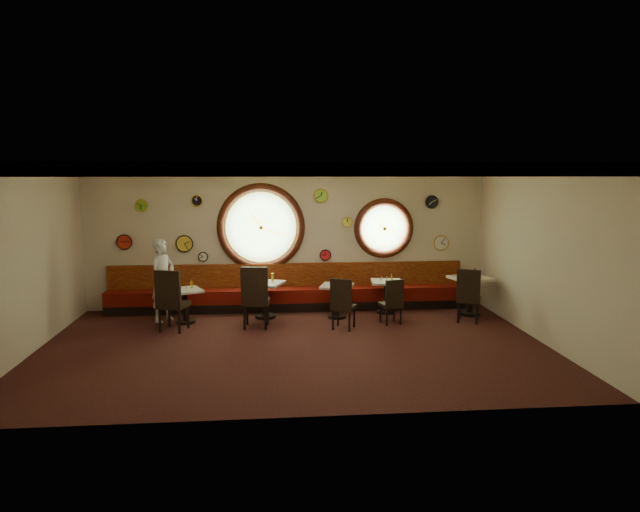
% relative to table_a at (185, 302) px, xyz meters
% --- Properties ---
extents(floor, '(9.00, 6.00, 0.00)m').
position_rel_table_a_xyz_m(floor, '(2.16, -1.78, -0.44)').
color(floor, black).
rests_on(floor, ground).
extents(ceiling, '(9.00, 6.00, 0.02)m').
position_rel_table_a_xyz_m(ceiling, '(2.16, -1.78, 2.76)').
color(ceiling, '#B68C33').
rests_on(ceiling, wall_back).
extents(wall_back, '(9.00, 0.02, 3.20)m').
position_rel_table_a_xyz_m(wall_back, '(2.16, 1.22, 1.16)').
color(wall_back, beige).
rests_on(wall_back, floor).
extents(wall_front, '(9.00, 0.02, 3.20)m').
position_rel_table_a_xyz_m(wall_front, '(2.16, -4.78, 1.16)').
color(wall_front, beige).
rests_on(wall_front, floor).
extents(wall_left, '(0.02, 6.00, 3.20)m').
position_rel_table_a_xyz_m(wall_left, '(-2.34, -1.78, 1.16)').
color(wall_left, beige).
rests_on(wall_left, floor).
extents(wall_right, '(0.02, 6.00, 3.20)m').
position_rel_table_a_xyz_m(wall_right, '(6.66, -1.78, 1.16)').
color(wall_right, beige).
rests_on(wall_right, floor).
extents(molding_back, '(9.00, 0.10, 0.18)m').
position_rel_table_a_xyz_m(molding_back, '(2.16, 1.17, 2.67)').
color(molding_back, '#37140A').
rests_on(molding_back, wall_back).
extents(molding_front, '(9.00, 0.10, 0.18)m').
position_rel_table_a_xyz_m(molding_front, '(2.16, -4.73, 2.67)').
color(molding_front, '#37140A').
rests_on(molding_front, wall_back).
extents(molding_left, '(0.10, 6.00, 0.18)m').
position_rel_table_a_xyz_m(molding_left, '(-2.29, -1.78, 2.67)').
color(molding_left, '#37140A').
rests_on(molding_left, wall_back).
extents(molding_right, '(0.10, 6.00, 0.18)m').
position_rel_table_a_xyz_m(molding_right, '(6.61, -1.78, 2.67)').
color(molding_right, '#37140A').
rests_on(molding_right, wall_back).
extents(banquette_base, '(8.00, 0.55, 0.20)m').
position_rel_table_a_xyz_m(banquette_base, '(2.16, 0.94, -0.34)').
color(banquette_base, black).
rests_on(banquette_base, floor).
extents(banquette_seat, '(8.00, 0.55, 0.30)m').
position_rel_table_a_xyz_m(banquette_seat, '(2.16, 0.94, -0.09)').
color(banquette_seat, '#5A0C07').
rests_on(banquette_seat, banquette_base).
extents(banquette_back, '(8.00, 0.10, 0.55)m').
position_rel_table_a_xyz_m(banquette_back, '(2.16, 1.16, 0.31)').
color(banquette_back, '#600807').
rests_on(banquette_back, wall_back).
extents(porthole_left_glass, '(1.66, 0.02, 1.66)m').
position_rel_table_a_xyz_m(porthole_left_glass, '(1.56, 1.21, 1.41)').
color(porthole_left_glass, '#86AF69').
rests_on(porthole_left_glass, wall_back).
extents(porthole_left_frame, '(1.98, 0.18, 1.98)m').
position_rel_table_a_xyz_m(porthole_left_frame, '(1.56, 1.20, 1.41)').
color(porthole_left_frame, '#37140A').
rests_on(porthole_left_frame, wall_back).
extents(porthole_left_ring, '(1.61, 0.03, 1.61)m').
position_rel_table_a_xyz_m(porthole_left_ring, '(1.56, 1.17, 1.41)').
color(porthole_left_ring, gold).
rests_on(porthole_left_ring, wall_back).
extents(porthole_right_glass, '(1.10, 0.02, 1.10)m').
position_rel_table_a_xyz_m(porthole_right_glass, '(4.36, 1.21, 1.36)').
color(porthole_right_glass, '#86AF69').
rests_on(porthole_right_glass, wall_back).
extents(porthole_right_frame, '(1.38, 0.18, 1.38)m').
position_rel_table_a_xyz_m(porthole_right_frame, '(4.36, 1.20, 1.36)').
color(porthole_right_frame, '#37140A').
rests_on(porthole_right_frame, wall_back).
extents(porthole_right_ring, '(1.09, 0.03, 1.09)m').
position_rel_table_a_xyz_m(porthole_right_ring, '(4.36, 1.17, 1.36)').
color(porthole_right_ring, gold).
rests_on(porthole_right_ring, wall_back).
extents(wall_clock_0, '(0.28, 0.03, 0.28)m').
position_rel_table_a_xyz_m(wall_clock_0, '(5.46, 1.18, 1.96)').
color(wall_clock_0, black).
rests_on(wall_clock_0, wall_back).
extents(wall_clock_1, '(0.24, 0.03, 0.24)m').
position_rel_table_a_xyz_m(wall_clock_1, '(0.16, 1.18, 2.01)').
color(wall_clock_1, black).
rests_on(wall_clock_1, wall_back).
extents(wall_clock_2, '(0.34, 0.03, 0.34)m').
position_rel_table_a_xyz_m(wall_clock_2, '(5.71, 1.18, 1.01)').
color(wall_clock_2, silver).
rests_on(wall_clock_2, wall_back).
extents(wall_clock_3, '(0.36, 0.03, 0.36)m').
position_rel_table_a_xyz_m(wall_clock_3, '(-0.14, 1.18, 1.06)').
color(wall_clock_3, yellow).
rests_on(wall_clock_3, wall_back).
extents(wall_clock_4, '(0.20, 0.03, 0.20)m').
position_rel_table_a_xyz_m(wall_clock_4, '(0.26, 1.18, 0.76)').
color(wall_clock_4, silver).
rests_on(wall_clock_4, wall_back).
extents(wall_clock_5, '(0.22, 0.03, 0.22)m').
position_rel_table_a_xyz_m(wall_clock_5, '(3.51, 1.18, 1.51)').
color(wall_clock_5, '#E1E94D').
rests_on(wall_clock_5, wall_back).
extents(wall_clock_6, '(0.32, 0.03, 0.32)m').
position_rel_table_a_xyz_m(wall_clock_6, '(-1.44, 1.18, 1.11)').
color(wall_clock_6, red).
rests_on(wall_clock_6, wall_back).
extents(wall_clock_7, '(0.30, 0.03, 0.30)m').
position_rel_table_a_xyz_m(wall_clock_7, '(2.91, 1.18, 2.11)').
color(wall_clock_7, '#98D642').
rests_on(wall_clock_7, wall_back).
extents(wall_clock_8, '(0.24, 0.03, 0.24)m').
position_rel_table_a_xyz_m(wall_clock_8, '(3.01, 1.18, 0.76)').
color(wall_clock_8, red).
rests_on(wall_clock_8, wall_back).
extents(wall_clock_9, '(0.26, 0.03, 0.26)m').
position_rel_table_a_xyz_m(wall_clock_9, '(-1.04, 1.18, 1.91)').
color(wall_clock_9, '#72B424').
rests_on(wall_clock_9, wall_back).
extents(table_a, '(0.85, 0.85, 0.70)m').
position_rel_table_a_xyz_m(table_a, '(0.00, 0.00, 0.00)').
color(table_a, black).
rests_on(table_a, floor).
extents(table_b, '(0.91, 0.91, 0.77)m').
position_rel_table_a_xyz_m(table_b, '(1.64, 0.28, 0.04)').
color(table_b, black).
rests_on(table_b, floor).
extents(table_c, '(0.81, 0.81, 0.71)m').
position_rel_table_a_xyz_m(table_c, '(3.15, 0.13, 0.00)').
color(table_c, black).
rests_on(table_c, floor).
extents(table_d, '(0.72, 0.72, 0.72)m').
position_rel_table_a_xyz_m(table_d, '(4.28, 0.46, 0.01)').
color(table_d, black).
rests_on(table_d, floor).
extents(table_e, '(0.94, 0.94, 0.83)m').
position_rel_table_a_xyz_m(table_e, '(6.06, 0.12, 0.08)').
color(table_e, black).
rests_on(table_e, floor).
extents(chair_a, '(0.64, 0.64, 0.76)m').
position_rel_table_a_xyz_m(chair_a, '(-0.18, -0.66, 0.26)').
color(chair_a, black).
rests_on(chair_a, floor).
extents(chair_b, '(0.57, 0.57, 0.78)m').
position_rel_table_a_xyz_m(chair_b, '(1.44, -0.59, 0.28)').
color(chair_b, black).
rests_on(chair_b, floor).
extents(chair_c, '(0.57, 0.57, 0.64)m').
position_rel_table_a_xyz_m(chair_c, '(3.14, -0.82, 0.15)').
color(chair_c, black).
rests_on(chair_c, floor).
extents(chair_d, '(0.47, 0.47, 0.58)m').
position_rel_table_a_xyz_m(chair_d, '(4.21, -0.53, 0.09)').
color(chair_d, black).
rests_on(chair_d, floor).
extents(chair_e, '(0.62, 0.62, 0.69)m').
position_rel_table_a_xyz_m(chair_e, '(5.79, -0.52, 0.20)').
color(chair_e, black).
rests_on(chair_e, floor).
extents(condiment_a_salt, '(0.03, 0.03, 0.09)m').
position_rel_table_a_xyz_m(condiment_a_salt, '(-0.09, 0.06, 0.30)').
color(condiment_a_salt, silver).
rests_on(condiment_a_salt, table_a).
extents(condiment_b_salt, '(0.04, 0.04, 0.11)m').
position_rel_table_a_xyz_m(condiment_b_salt, '(1.61, 0.37, 0.38)').
color(condiment_b_salt, silver).
rests_on(condiment_b_salt, table_b).
extents(condiment_c_salt, '(0.03, 0.03, 0.10)m').
position_rel_table_a_xyz_m(condiment_c_salt, '(3.10, 0.22, 0.32)').
color(condiment_c_salt, '#BBBBC0').
rests_on(condiment_c_salt, table_c).
extents(condiment_d_salt, '(0.04, 0.04, 0.10)m').
position_rel_table_a_xyz_m(condiment_d_salt, '(4.17, 0.46, 0.32)').
color(condiment_d_salt, silver).
rests_on(condiment_d_salt, table_d).
extents(condiment_a_pepper, '(0.03, 0.03, 0.09)m').
position_rel_table_a_xyz_m(condiment_a_pepper, '(0.03, -0.01, 0.30)').
color(condiment_a_pepper, silver).
rests_on(condiment_a_pepper, table_a).
extents(condiment_b_pepper, '(0.04, 0.04, 0.10)m').
position_rel_table_a_xyz_m(condiment_b_pepper, '(1.69, 0.29, 0.37)').
color(condiment_b_pepper, silver).
rests_on(condiment_b_pepper, table_b).
extents(condiment_c_pepper, '(0.04, 0.04, 0.11)m').
position_rel_table_a_xyz_m(condiment_c_pepper, '(3.20, 0.13, 0.32)').
color(condiment_c_pepper, silver).
rests_on(condiment_c_pepper, table_c).
extents(condiment_d_pepper, '(0.04, 0.04, 0.10)m').
position_rel_table_a_xyz_m(condiment_d_pepper, '(4.28, 0.39, 0.33)').
color(condiment_d_pepper, silver).
rests_on(condiment_d_pepper, table_d).
extents(condiment_a_bottle, '(0.05, 0.05, 0.17)m').
position_rel_table_a_xyz_m(condiment_a_bottle, '(0.13, 0.10, 0.34)').
color(condiment_a_bottle, gold).
rests_on(condiment_a_bottle, table_a).
extents(condiment_b_bottle, '(0.06, 0.06, 0.18)m').
position_rel_table_a_xyz_m(condiment_b_bottle, '(1.79, 0.31, 0.42)').
color(condiment_b_bottle, yellow).
rests_on(condiment_b_bottle, table_b).
extents(condiment_c_bottle, '(0.05, 0.05, 0.15)m').
position_rel_table_a_xyz_m(condiment_c_bottle, '(3.24, 0.17, 0.34)').
color(condiment_c_bottle, gold).
rests_on(condiment_c_bottle, table_c).
extents(condiment_d_bottle, '(0.05, 0.05, 0.15)m').
position_rel_table_a_xyz_m(condiment_d_bottle, '(4.43, 0.56, 0.35)').
color(condiment_d_bottle, gold).
rests_on(condiment_d_bottle, table_d).
extents(condiment_e_salt, '(0.04, 0.04, 0.10)m').
position_rel_table_a_xyz_m(condiment_e_salt, '(6.01, 0.15, 0.44)').
color(condiment_e_salt, silver).
rests_on(condiment_e_salt, table_e).
extents(condiment_e_pepper, '(0.04, 0.04, 0.11)m').
position_rel_table_a_xyz_m(condiment_e_pepper, '(6.06, 0.15, 0.44)').
color(condiment_e_pepper, '#BABBBF').
rests_on(condiment_e_pepper, table_e).
extents(condiment_e_bottle, '(0.05, 0.05, 0.17)m').
position_rel_table_a_xyz_m(condiment_e_bottle, '(6.19, 0.23, 0.47)').
color(condiment_e_bottle, gold).
rests_on(condiment_e_bottle, table_e).
extents(waiter, '(0.68, 0.75, 1.72)m').
position_rel_table_a_xyz_m(waiter, '(-0.47, 0.23, 0.42)').
color(waiter, silver).
rests_on(waiter, floor).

